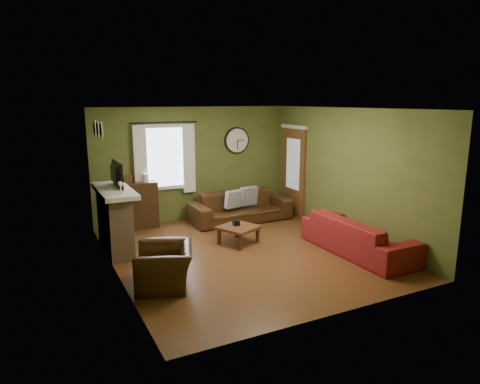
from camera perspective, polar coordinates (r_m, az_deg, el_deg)
name	(u,v)px	position (r m, az deg, el deg)	size (l,w,h in m)	color
floor	(245,252)	(7.94, 0.66, -8.04)	(4.60, 5.20, 0.00)	#5A3419
ceiling	(245,109)	(7.46, 0.70, 11.06)	(4.60, 5.20, 0.00)	white
wall_left	(113,196)	(6.87, -16.63, -0.48)	(0.00, 5.20, 2.60)	#525E28
wall_right	(346,173)	(8.87, 14.01, 2.43)	(0.00, 5.20, 2.60)	#525E28
wall_back	(193,164)	(9.94, -6.23, 3.74)	(4.60, 0.00, 2.60)	#525E28
wall_front	(341,218)	(5.48, 13.29, -3.44)	(4.60, 0.00, 2.60)	#525E28
fireplace	(115,222)	(8.18, -16.38, -3.89)	(0.40, 1.40, 1.10)	tan
firebox	(126,234)	(8.29, -14.98, -5.41)	(0.04, 0.60, 0.55)	black
mantel	(114,191)	(8.05, -16.42, 0.17)	(0.58, 1.60, 0.08)	white
tv	(113,178)	(8.16, -16.57, 1.85)	(0.60, 0.08, 0.35)	black
tv_screen	(117,174)	(8.16, -16.04, 2.29)	(0.02, 0.62, 0.36)	#994C3F
medallion_left	(101,130)	(7.53, -18.02, 7.82)	(0.28, 0.28, 0.03)	white
medallion_mid	(98,129)	(7.87, -18.42, 7.96)	(0.28, 0.28, 0.03)	white
medallion_right	(95,128)	(8.22, -18.79, 8.08)	(0.28, 0.28, 0.03)	white
window_pane	(164,157)	(9.68, -10.11, 4.59)	(1.00, 0.02, 1.30)	silver
curtain_rod	(164,122)	(9.51, -10.10, 9.12)	(0.03, 0.03, 1.50)	black
curtain_left	(141,162)	(9.45, -13.12, 3.97)	(0.28, 0.04, 1.55)	white
curtain_right	(189,159)	(9.76, -6.83, 4.46)	(0.28, 0.04, 1.55)	white
wall_clock	(237,140)	(10.27, -0.40, 6.89)	(0.64, 0.06, 0.64)	white
door	(294,172)	(10.35, 7.16, 2.64)	(0.05, 0.90, 2.10)	brown
bookshelf	(137,206)	(9.51, -13.54, -1.78)	(0.85, 0.36, 1.01)	#322111
book	(138,184)	(9.53, -13.39, 1.04)	(0.16, 0.21, 0.02)	#562F1C
sofa_brown	(240,207)	(9.86, 0.06, -1.97)	(2.31, 0.90, 0.67)	#36200F
pillow_left	(233,199)	(9.67, -0.91, -0.96)	(0.40, 0.12, 0.40)	#89929D
pillow_right	(249,196)	(9.99, 1.15, -0.52)	(0.43, 0.13, 0.43)	#89929D
sofa_red	(358,235)	(8.10, 15.48, -5.59)	(2.29, 0.90, 0.67)	maroon
armchair	(165,266)	(6.59, -10.00, -9.70)	(0.95, 0.83, 0.62)	#36200F
coffee_table	(238,235)	(8.35, -0.21, -5.74)	(0.67, 0.67, 0.36)	#562F1C
tissue_box	(236,223)	(8.34, -0.54, -4.17)	(0.13, 0.13, 0.10)	black
wine_glass_a	(121,188)	(7.51, -15.59, 0.47)	(0.07, 0.07, 0.20)	white
wine_glass_b	(120,188)	(7.56, -15.66, 0.58)	(0.07, 0.07, 0.21)	white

